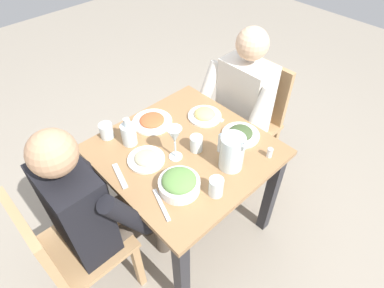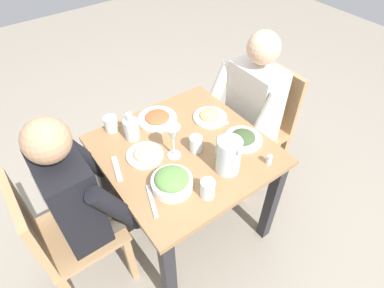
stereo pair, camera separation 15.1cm
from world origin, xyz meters
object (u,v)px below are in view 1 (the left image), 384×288
object	(u,v)px
chair_far	(67,249)
oil_carafe	(129,135)
plate_fries	(205,115)
water_glass_near_left	(216,187)
plate_rice_curry	(152,121)
chair_near	(252,115)
water_pitcher	(232,152)
diner_far	(98,207)
wine_glass	(175,137)
diner_near	(234,112)
plate_beans	(146,159)
water_glass_center	(196,143)
salad_bowl	(179,183)
dining_table	(185,165)
salt_shaker	(270,153)
water_glass_near_right	(106,131)
plate_dolmas	(241,134)

from	to	relation	value
chair_far	oil_carafe	size ratio (longest dim) A/B	5.32
plate_fries	water_glass_near_left	bearing A→B (deg)	140.14
chair_far	plate_rice_curry	bearing A→B (deg)	-72.65
chair_near	water_pitcher	xyz separation A→B (m)	(-0.33, 0.63, 0.32)
diner_far	wine_glass	world-z (taller)	diner_far
plate_fries	wine_glass	distance (m)	0.38
oil_carafe	diner_near	bearing A→B (deg)	-102.03
wine_glass	diner_near	bearing A→B (deg)	-80.31
water_glass_near_left	oil_carafe	bearing A→B (deg)	9.06
plate_beans	water_glass_center	world-z (taller)	water_glass_center
plate_rice_curry	diner_near	bearing A→B (deg)	-111.17
plate_fries	water_glass_center	size ratio (longest dim) A/B	2.21
salad_bowl	oil_carafe	size ratio (longest dim) A/B	1.19
diner_far	plate_beans	bearing A→B (deg)	-87.24
chair_near	plate_rice_curry	xyz separation A→B (m)	(0.20, 0.71, 0.24)
water_pitcher	wine_glass	bearing A→B (deg)	34.53
dining_table	wine_glass	size ratio (longest dim) A/B	4.28
water_glass_near_left	salt_shaker	distance (m)	0.37
water_pitcher	water_glass_near_right	xyz separation A→B (m)	(0.61, 0.33, -0.05)
diner_far	water_glass_near_right	size ratio (longest dim) A/B	13.69
water_glass_near_left	salt_shaker	bearing A→B (deg)	-94.16
plate_dolmas	oil_carafe	distance (m)	0.60
dining_table	water_glass_near_right	world-z (taller)	water_glass_near_right
salad_bowl	plate_beans	bearing A→B (deg)	0.38
diner_near	wine_glass	world-z (taller)	diner_near
oil_carafe	plate_dolmas	bearing A→B (deg)	-128.37
water_glass_center	salt_shaker	world-z (taller)	water_glass_center
dining_table	water_glass_near_right	distance (m)	0.47
plate_dolmas	chair_far	bearing A→B (deg)	78.99
diner_near	water_glass_near_right	bearing A→B (deg)	70.11
dining_table	plate_beans	bearing A→B (deg)	69.63
water_glass_near_left	wine_glass	distance (m)	0.32
dining_table	plate_fries	xyz separation A→B (m)	(0.11, -0.26, 0.15)
salad_bowl	water_glass_near_right	bearing A→B (deg)	4.87
diner_near	plate_beans	size ratio (longest dim) A/B	6.14
oil_carafe	plate_beans	bearing A→B (deg)	173.74
plate_fries	oil_carafe	world-z (taller)	oil_carafe
salad_bowl	plate_beans	distance (m)	0.25
water_pitcher	salt_shaker	distance (m)	0.23
dining_table	salad_bowl	size ratio (longest dim) A/B	4.29
plate_rice_curry	water_glass_center	bearing A→B (deg)	-174.26
chair_far	water_pitcher	size ratio (longest dim) A/B	4.61
plate_dolmas	water_glass_near_right	bearing A→B (deg)	46.94
diner_near	salt_shaker	world-z (taller)	diner_near
water_pitcher	salad_bowl	xyz separation A→B (m)	(0.07, 0.28, -0.05)
plate_fries	wine_glass	bearing A→B (deg)	110.32
diner_near	salt_shaker	bearing A→B (deg)	151.46
water_glass_center	wine_glass	size ratio (longest dim) A/B	0.45
chair_far	plate_dolmas	distance (m)	1.05
chair_far	salt_shaker	size ratio (longest dim) A/B	16.22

